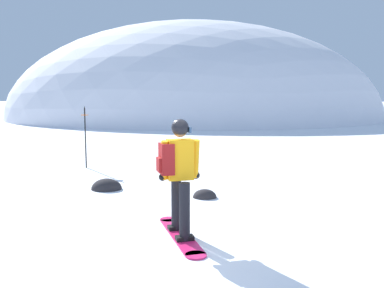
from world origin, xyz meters
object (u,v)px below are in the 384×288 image
piste_marker_near (85,132)px  rock_dark (107,189)px  rock_small (205,197)px  snowboarder_main (178,174)px

piste_marker_near → rock_dark: bearing=-62.4°
rock_dark → rock_small: bearing=-14.3°
rock_dark → rock_small: rock_dark is taller
snowboarder_main → rock_dark: size_ratio=2.58×
rock_dark → rock_small: (2.18, -0.56, 0.00)m
rock_dark → snowboarder_main: bearing=-56.2°
piste_marker_near → rock_dark: (1.35, -2.58, -1.01)m
snowboarder_main → piste_marker_near: piste_marker_near is taller
snowboarder_main → rock_dark: bearing=123.8°
rock_dark → rock_small: 2.25m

